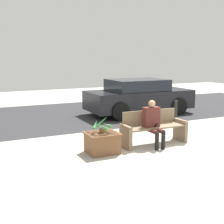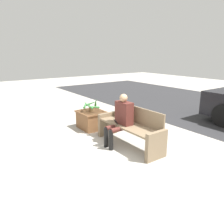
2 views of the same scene
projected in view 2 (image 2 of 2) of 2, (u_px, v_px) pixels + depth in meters
The scene contains 5 objects.
ground_plane at pixel (113, 157), 4.55m from camera, with size 30.00×30.00×0.00m, color #ADA89E.
bench at pixel (131, 127), 5.03m from camera, with size 1.81×0.55×0.89m.
person_seated at pixel (121, 117), 4.97m from camera, with size 0.43×0.60×1.21m.
planter_box at pixel (92, 119), 6.22m from camera, with size 0.77×0.69×0.50m.
potted_plant at pixel (91, 106), 6.10m from camera, with size 0.51×0.53×0.41m.
Camera 2 is at (3.37, -2.42, 2.09)m, focal length 35.00 mm.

